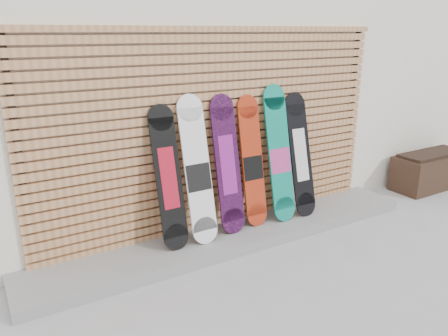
{
  "coord_description": "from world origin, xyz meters",
  "views": [
    {
      "loc": [
        -2.51,
        -3.05,
        2.25
      ],
      "look_at": [
        -0.23,
        0.75,
        0.85
      ],
      "focal_mm": 35.0,
      "sensor_mm": 36.0,
      "label": 1
    }
  ],
  "objects_px": {
    "snowboard_2": "(227,165)",
    "snowboard_4": "(279,155)",
    "snowboard_1": "(198,171)",
    "snowboard_5": "(300,155)",
    "planter_box": "(430,170)",
    "snowboard_3": "(252,162)",
    "snowboard_0": "(168,178)"
  },
  "relations": [
    {
      "from": "planter_box",
      "to": "snowboard_0",
      "type": "bearing_deg",
      "value": 178.54
    },
    {
      "from": "snowboard_3",
      "to": "snowboard_0",
      "type": "bearing_deg",
      "value": -178.69
    },
    {
      "from": "snowboard_2",
      "to": "snowboard_3",
      "type": "distance_m",
      "value": 0.33
    },
    {
      "from": "planter_box",
      "to": "snowboard_1",
      "type": "xyz_separation_m",
      "value": [
        -3.83,
        0.09,
        0.6
      ]
    },
    {
      "from": "snowboard_2",
      "to": "snowboard_0",
      "type": "bearing_deg",
      "value": -179.02
    },
    {
      "from": "snowboard_1",
      "to": "snowboard_4",
      "type": "relative_size",
      "value": 0.98
    },
    {
      "from": "snowboard_0",
      "to": "snowboard_2",
      "type": "bearing_deg",
      "value": 0.98
    },
    {
      "from": "planter_box",
      "to": "snowboard_4",
      "type": "xyz_separation_m",
      "value": [
        -2.76,
        0.1,
        0.62
      ]
    },
    {
      "from": "planter_box",
      "to": "snowboard_0",
      "type": "distance_m",
      "value": 4.19
    },
    {
      "from": "snowboard_1",
      "to": "snowboard_3",
      "type": "height_order",
      "value": "snowboard_1"
    },
    {
      "from": "snowboard_2",
      "to": "snowboard_4",
      "type": "xyz_separation_m",
      "value": [
        0.69,
        -0.02,
        0.02
      ]
    },
    {
      "from": "snowboard_1",
      "to": "snowboard_5",
      "type": "relative_size",
      "value": 1.06
    },
    {
      "from": "snowboard_3",
      "to": "snowboard_5",
      "type": "bearing_deg",
      "value": -3.31
    },
    {
      "from": "snowboard_2",
      "to": "snowboard_3",
      "type": "xyz_separation_m",
      "value": [
        0.33,
        0.01,
        -0.03
      ]
    },
    {
      "from": "snowboard_2",
      "to": "snowboard_3",
      "type": "height_order",
      "value": "snowboard_2"
    },
    {
      "from": "snowboard_2",
      "to": "snowboard_4",
      "type": "bearing_deg",
      "value": -1.68
    },
    {
      "from": "snowboard_0",
      "to": "snowboard_3",
      "type": "bearing_deg",
      "value": 1.31
    },
    {
      "from": "snowboard_1",
      "to": "planter_box",
      "type": "bearing_deg",
      "value": -1.29
    },
    {
      "from": "snowboard_1",
      "to": "snowboard_5",
      "type": "xyz_separation_m",
      "value": [
        1.38,
        0.0,
        -0.03
      ]
    },
    {
      "from": "snowboard_3",
      "to": "snowboard_1",
      "type": "bearing_deg",
      "value": -176.57
    },
    {
      "from": "snowboard_2",
      "to": "snowboard_4",
      "type": "relative_size",
      "value": 0.96
    },
    {
      "from": "snowboard_1",
      "to": "snowboard_4",
      "type": "height_order",
      "value": "snowboard_4"
    },
    {
      "from": "snowboard_1",
      "to": "snowboard_2",
      "type": "height_order",
      "value": "snowboard_1"
    },
    {
      "from": "snowboard_1",
      "to": "snowboard_3",
      "type": "relative_size",
      "value": 1.04
    },
    {
      "from": "snowboard_0",
      "to": "snowboard_1",
      "type": "xyz_separation_m",
      "value": [
        0.32,
        -0.02,
        0.03
      ]
    },
    {
      "from": "snowboard_3",
      "to": "snowboard_4",
      "type": "bearing_deg",
      "value": -5.13
    },
    {
      "from": "snowboard_0",
      "to": "snowboard_3",
      "type": "distance_m",
      "value": 1.03
    },
    {
      "from": "snowboard_4",
      "to": "snowboard_5",
      "type": "distance_m",
      "value": 0.31
    },
    {
      "from": "planter_box",
      "to": "snowboard_2",
      "type": "height_order",
      "value": "snowboard_2"
    },
    {
      "from": "snowboard_3",
      "to": "snowboard_5",
      "type": "height_order",
      "value": "snowboard_3"
    },
    {
      "from": "snowboard_5",
      "to": "snowboard_4",
      "type": "bearing_deg",
      "value": 178.78
    },
    {
      "from": "snowboard_1",
      "to": "snowboard_0",
      "type": "bearing_deg",
      "value": 176.53
    }
  ]
}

